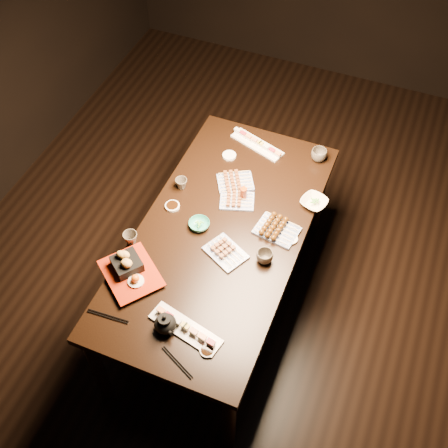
{
  "coord_description": "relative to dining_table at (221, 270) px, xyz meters",
  "views": [
    {
      "loc": [
        0.65,
        -2.0,
        3.26
      ],
      "look_at": [
        -0.09,
        -0.17,
        0.77
      ],
      "focal_mm": 45.0,
      "sensor_mm": 36.0,
      "label": 1
    }
  ],
  "objects": [
    {
      "name": "edamame_bowl_green",
      "position": [
        -0.13,
        -0.01,
        0.39
      ],
      "size": [
        0.13,
        0.13,
        0.04
      ],
      "primitive_type": "imported",
      "rotation": [
        0.0,
        0.0,
        0.08
      ],
      "color": "teal",
      "rests_on": "dining_table"
    },
    {
      "name": "teapot",
      "position": [
        -0.03,
        -0.66,
        0.43
      ],
      "size": [
        0.19,
        0.19,
        0.11
      ],
      "primitive_type": null,
      "rotation": [
        0.0,
        0.0,
        -0.7
      ],
      "color": "black",
      "rests_on": "dining_table"
    },
    {
      "name": "yakitori_plate_left",
      "position": [
        -0.06,
        0.38,
        0.4
      ],
      "size": [
        0.26,
        0.24,
        0.05
      ],
      "primitive_type": null,
      "rotation": [
        0.0,
        0.0,
        0.52
      ],
      "color": "#828EB6",
      "rests_on": "dining_table"
    },
    {
      "name": "sushi_platter_near",
      "position": [
        0.07,
        -0.63,
        0.4
      ],
      "size": [
        0.41,
        0.19,
        0.05
      ],
      "primitive_type": null,
      "rotation": [
        0.0,
        0.0,
        -0.22
      ],
      "color": "white",
      "rests_on": "dining_table"
    },
    {
      "name": "sauce_dish_nw",
      "position": [
        -0.18,
        0.58,
        0.38
      ],
      "size": [
        0.12,
        0.12,
        0.02
      ],
      "primitive_type": "cylinder",
      "rotation": [
        0.0,
        0.0,
        -0.56
      ],
      "color": "white",
      "rests_on": "dining_table"
    },
    {
      "name": "edamame_bowl_cream",
      "position": [
        0.43,
        0.4,
        0.39
      ],
      "size": [
        0.19,
        0.19,
        0.04
      ],
      "primitive_type": "imported",
      "rotation": [
        0.0,
        0.0,
        -0.3
      ],
      "color": "beige",
      "rests_on": "dining_table"
    },
    {
      "name": "sauce_dish_west",
      "position": [
        -0.33,
        0.07,
        0.38
      ],
      "size": [
        0.11,
        0.11,
        0.02
      ],
      "primitive_type": "cylinder",
      "rotation": [
        0.0,
        0.0,
        -0.38
      ],
      "color": "white",
      "rests_on": "dining_table"
    },
    {
      "name": "sauce_dish_east",
      "position": [
        0.38,
        0.1,
        0.38
      ],
      "size": [
        0.08,
        0.08,
        0.01
      ],
      "primitive_type": "cylinder",
      "rotation": [
        0.0,
        0.0,
        0.0
      ],
      "color": "white",
      "rests_on": "dining_table"
    },
    {
      "name": "teacup_far_right",
      "position": [
        0.35,
        0.77,
        0.41
      ],
      "size": [
        0.11,
        0.11,
        0.08
      ],
      "primitive_type": "imported",
      "rotation": [
        0.0,
        0.0,
        -0.09
      ],
      "color": "#4C443A",
      "rests_on": "dining_table"
    },
    {
      "name": "sauce_dish_se",
      "position": [
        0.22,
        -0.7,
        0.38
      ],
      "size": [
        0.1,
        0.1,
        0.01
      ],
      "primitive_type": "cylinder",
      "rotation": [
        0.0,
        0.0,
        -0.56
      ],
      "color": "white",
      "rests_on": "dining_table"
    },
    {
      "name": "ground",
      "position": [
        0.09,
        0.22,
        -0.38
      ],
      "size": [
        5.0,
        5.0,
        0.0
      ],
      "primitive_type": "plane",
      "color": "black",
      "rests_on": "ground"
    },
    {
      "name": "chopsticks_se",
      "position": [
        0.11,
        -0.8,
        0.38
      ],
      "size": [
        0.2,
        0.11,
        0.01
      ],
      "primitive_type": null,
      "rotation": [
        0.0,
        0.0,
        -0.44
      ],
      "color": "black",
      "rests_on": "dining_table"
    },
    {
      "name": "chopsticks_near",
      "position": [
        -0.32,
        -0.71,
        0.38
      ],
      "size": [
        0.23,
        0.04,
        0.01
      ],
      "primitive_type": null,
      "rotation": [
        0.0,
        0.0,
        0.07
      ],
      "color": "black",
      "rests_on": "dining_table"
    },
    {
      "name": "dining_table",
      "position": [
        0.0,
        0.0,
        0.0
      ],
      "size": [
        1.36,
        1.98,
        0.75
      ],
      "primitive_type": "cube",
      "rotation": [
        0.0,
        0.0,
        -0.28
      ],
      "color": "black",
      "rests_on": "ground"
    },
    {
      "name": "tsukune_plate",
      "position": [
        0.29,
        0.13,
        0.4
      ],
      "size": [
        0.26,
        0.21,
        0.06
      ],
      "primitive_type": null,
      "rotation": [
        0.0,
        0.0,
        -0.15
      ],
      "color": "#828EB6",
      "rests_on": "dining_table"
    },
    {
      "name": "tempura_tray",
      "position": [
        -0.33,
        -0.45,
        0.43
      ],
      "size": [
        0.42,
        0.4,
        0.12
      ],
      "primitive_type": null,
      "rotation": [
        0.0,
        0.0,
        -0.66
      ],
      "color": "black",
      "rests_on": "dining_table"
    },
    {
      "name": "teacup_far_left",
      "position": [
        -0.35,
        0.23,
        0.41
      ],
      "size": [
        0.08,
        0.08,
        0.07
      ],
      "primitive_type": "imported",
      "rotation": [
        0.0,
        0.0,
        -0.18
      ],
      "color": "#4C443A",
      "rests_on": "dining_table"
    },
    {
      "name": "sushi_platter_far",
      "position": [
        -0.05,
        0.74,
        0.4
      ],
      "size": [
        0.38,
        0.21,
        0.04
      ],
      "primitive_type": null,
      "rotation": [
        0.0,
        0.0,
        2.81
      ],
      "color": "white",
      "rests_on": "dining_table"
    },
    {
      "name": "condiment_bottle",
      "position": [
        0.03,
        0.28,
        0.44
      ],
      "size": [
        0.05,
        0.05,
        0.12
      ],
      "primitive_type": "cylinder",
      "rotation": [
        0.0,
        0.0,
        -0.26
      ],
      "color": "maroon",
      "rests_on": "dining_table"
    },
    {
      "name": "yakitori_plate_right",
      "position": [
        0.08,
        -0.12,
        0.4
      ],
      "size": [
        0.27,
        0.24,
        0.06
      ],
      "primitive_type": null,
      "rotation": [
        0.0,
        0.0,
        -0.47
      ],
      "color": "#828EB6",
      "rests_on": "dining_table"
    },
    {
      "name": "teacup_mid_right",
      "position": [
        0.29,
        -0.09,
        0.41
      ],
      "size": [
        0.12,
        0.12,
        0.07
      ],
      "primitive_type": "imported",
      "rotation": [
        0.0,
        0.0,
        -0.39
      ],
      "color": "#4C443A",
      "rests_on": "dining_table"
    },
    {
      "name": "teacup_near_left",
      "position": [
        -0.44,
        -0.25,
        0.41
      ],
      "size": [
        0.11,
        0.11,
        0.08
      ],
      "primitive_type": "imported",
      "rotation": [
        0.0,
        0.0,
        -0.6
      ],
      "color": "#4C443A",
      "rests_on": "dining_table"
    },
    {
      "name": "yakitori_plate_center",
      "position": [
        0.0,
        0.25,
        0.4
      ],
      "size": [
        0.23,
        0.2,
        0.05
      ],
      "primitive_type": null,
      "rotation": [
        0.0,
        0.0,
        0.31
      ],
      "color": "#828EB6",
      "rests_on": "dining_table"
    }
  ]
}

